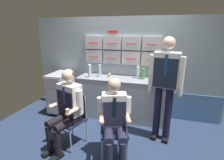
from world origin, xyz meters
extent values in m
cube|color=#24324F|center=(0.00, 0.00, -0.02)|extent=(4.80, 4.80, 0.04)
cube|color=#8FA0AC|center=(0.00, 1.38, 1.07)|extent=(4.20, 0.06, 2.15)
cube|color=#4E76A7|center=(0.00, 1.34, 0.30)|extent=(4.12, 0.01, 0.60)
cube|color=silver|center=(-0.66, 1.32, 1.30)|extent=(0.39, 0.06, 0.28)
cylinder|color=red|center=(-0.66, 1.28, 1.30)|extent=(0.22, 0.01, 0.01)
cube|color=#BDB5C2|center=(-0.24, 1.32, 1.30)|extent=(0.39, 0.06, 0.28)
cylinder|color=red|center=(-0.24, 1.28, 1.30)|extent=(0.22, 0.01, 0.01)
cube|color=silver|center=(0.18, 1.32, 1.30)|extent=(0.39, 0.06, 0.28)
cylinder|color=red|center=(0.18, 1.28, 1.30)|extent=(0.22, 0.01, 0.01)
cube|color=silver|center=(0.60, 1.32, 1.30)|extent=(0.39, 0.06, 0.28)
cylinder|color=red|center=(0.60, 1.28, 1.30)|extent=(0.22, 0.01, 0.01)
cube|color=silver|center=(-0.66, 1.32, 1.61)|extent=(0.39, 0.06, 0.28)
cylinder|color=red|center=(-0.66, 1.28, 1.61)|extent=(0.22, 0.01, 0.01)
cube|color=silver|center=(-0.24, 1.32, 1.61)|extent=(0.39, 0.06, 0.28)
cylinder|color=red|center=(-0.24, 1.28, 1.61)|extent=(0.22, 0.01, 0.01)
cube|color=silver|center=(0.18, 1.32, 1.61)|extent=(0.39, 0.06, 0.28)
cylinder|color=red|center=(0.18, 1.28, 1.61)|extent=(0.22, 0.01, 0.01)
cube|color=silver|center=(0.60, 1.32, 1.61)|extent=(0.39, 0.06, 0.28)
cylinder|color=red|center=(0.60, 1.28, 1.61)|extent=(0.22, 0.01, 0.01)
cube|color=red|center=(-0.23, 1.33, 1.84)|extent=(0.20, 0.02, 0.05)
cube|color=#989CA5|center=(0.05, 1.09, 0.44)|extent=(1.88, 0.52, 0.87)
cube|color=gray|center=(0.05, 1.09, 0.89)|extent=(1.91, 0.53, 0.03)
sphere|color=black|center=(-1.53, 0.70, 0.04)|extent=(0.07, 0.07, 0.07)
sphere|color=black|center=(-1.22, 0.70, 0.04)|extent=(0.07, 0.07, 0.07)
sphere|color=black|center=(-1.53, 1.25, 0.04)|extent=(0.07, 0.07, 0.07)
sphere|color=black|center=(-1.22, 1.25, 0.04)|extent=(0.07, 0.07, 0.07)
cube|color=#ADA9B6|center=(-1.38, 0.98, 0.50)|extent=(0.40, 0.64, 0.87)
cube|color=#9894A1|center=(-1.38, 0.65, 0.21)|extent=(0.35, 0.01, 0.23)
cube|color=#9894A1|center=(-1.38, 0.65, 0.50)|extent=(0.35, 0.01, 0.23)
cube|color=#9894A1|center=(-1.38, 0.65, 0.79)|extent=(0.35, 0.01, 0.23)
cylinder|color=#28282D|center=(-1.38, 0.68, 0.92)|extent=(0.32, 0.02, 0.02)
cylinder|color=#A8AAAF|center=(-0.78, -0.16, 0.21)|extent=(0.02, 0.02, 0.42)
cylinder|color=#A8AAAF|center=(-0.44, -0.28, 0.21)|extent=(0.02, 0.02, 0.42)
cylinder|color=#A8AAAF|center=(-0.67, 0.18, 0.21)|extent=(0.02, 0.02, 0.42)
cylinder|color=#A8AAAF|center=(-0.33, 0.06, 0.21)|extent=(0.02, 0.02, 0.42)
cube|color=#121932|center=(-0.56, -0.05, 0.44)|extent=(0.51, 0.51, 0.02)
cube|color=#121932|center=(-0.49, 0.13, 0.65)|extent=(0.36, 0.15, 0.40)
cylinder|color=#A8AAAF|center=(-0.67, 0.18, 0.65)|extent=(0.02, 0.02, 0.40)
cylinder|color=#A8AAAF|center=(-0.33, 0.06, 0.65)|extent=(0.02, 0.02, 0.40)
cube|color=black|center=(-0.78, -0.39, 0.03)|extent=(0.16, 0.24, 0.06)
cube|color=black|center=(-0.59, -0.45, 0.03)|extent=(0.16, 0.24, 0.06)
cylinder|color=black|center=(-0.76, -0.35, 0.27)|extent=(0.10, 0.10, 0.42)
cylinder|color=black|center=(-0.58, -0.42, 0.27)|extent=(0.10, 0.10, 0.42)
cylinder|color=black|center=(-0.71, -0.18, 0.50)|extent=(0.25, 0.42, 0.13)
cylinder|color=black|center=(-0.52, -0.25, 0.50)|extent=(0.25, 0.42, 0.13)
cube|color=black|center=(-0.56, -0.05, 0.51)|extent=(0.40, 0.30, 0.12)
cube|color=white|center=(-0.55, -0.03, 0.82)|extent=(0.42, 0.32, 0.50)
cube|color=black|center=(-0.58, -0.13, 0.78)|extent=(0.33, 0.12, 0.40)
cube|color=navy|center=(-0.59, -0.14, 0.91)|extent=(0.04, 0.02, 0.28)
cylinder|color=white|center=(-0.76, 0.04, 0.87)|extent=(0.08, 0.08, 0.27)
cylinder|color=beige|center=(-0.77, -0.07, 0.72)|extent=(0.15, 0.26, 0.07)
sphere|color=beige|center=(-0.81, -0.18, 0.72)|extent=(0.08, 0.08, 0.08)
cylinder|color=white|center=(-0.34, -0.10, 0.87)|extent=(0.08, 0.08, 0.27)
cylinder|color=beige|center=(-0.40, -0.20, 0.72)|extent=(0.15, 0.26, 0.07)
sphere|color=beige|center=(-0.44, -0.31, 0.72)|extent=(0.08, 0.08, 0.08)
cylinder|color=tan|center=(-0.44, -0.31, 0.76)|extent=(0.06, 0.06, 0.06)
sphere|color=beige|center=(-0.55, -0.03, 1.21)|extent=(0.20, 0.20, 0.20)
ellipsoid|color=brown|center=(-0.54, -0.01, 1.23)|extent=(0.24, 0.23, 0.14)
cylinder|color=#A8AAAF|center=(0.11, -0.37, 0.21)|extent=(0.02, 0.02, 0.42)
cylinder|color=#A8AAAF|center=(0.45, -0.25, 0.21)|extent=(0.02, 0.02, 0.42)
cylinder|color=#A8AAAF|center=(-0.01, -0.03, 0.21)|extent=(0.02, 0.02, 0.42)
cylinder|color=#A8AAAF|center=(0.33, 0.09, 0.21)|extent=(0.02, 0.02, 0.42)
cube|color=#121932|center=(0.22, -0.14, 0.44)|extent=(0.51, 0.51, 0.02)
cube|color=#121932|center=(0.16, 0.04, 0.65)|extent=(0.36, 0.15, 0.40)
cylinder|color=#A8AAAF|center=(-0.01, -0.03, 0.65)|extent=(0.02, 0.02, 0.40)
cylinder|color=#A8AAAF|center=(0.33, 0.09, 0.65)|extent=(0.02, 0.02, 0.40)
cylinder|color=#202138|center=(0.24, -0.48, 0.27)|extent=(0.10, 0.10, 0.42)
cylinder|color=#202138|center=(0.41, -0.42, 0.27)|extent=(0.10, 0.10, 0.42)
cylinder|color=#202138|center=(0.19, -0.32, 0.50)|extent=(0.24, 0.39, 0.13)
cylinder|color=#202138|center=(0.36, -0.26, 0.50)|extent=(0.24, 0.39, 0.13)
cube|color=#202138|center=(0.22, -0.14, 0.51)|extent=(0.37, 0.30, 0.12)
cube|color=white|center=(0.21, -0.12, 0.80)|extent=(0.39, 0.29, 0.46)
cube|color=#212239|center=(0.25, -0.21, 0.76)|extent=(0.30, 0.12, 0.37)
cube|color=black|center=(0.25, -0.22, 0.88)|extent=(0.04, 0.02, 0.26)
cylinder|color=white|center=(0.02, -0.19, 0.85)|extent=(0.08, 0.08, 0.25)
cylinder|color=#D4AB92|center=(0.07, -0.28, 0.70)|extent=(0.14, 0.24, 0.07)
sphere|color=#D4AB92|center=(0.11, -0.37, 0.70)|extent=(0.08, 0.08, 0.08)
cylinder|color=white|center=(0.40, -0.05, 0.85)|extent=(0.08, 0.08, 0.25)
cylinder|color=#D4AB92|center=(0.42, -0.16, 0.70)|extent=(0.14, 0.24, 0.07)
sphere|color=#D4AB92|center=(0.45, -0.26, 0.70)|extent=(0.08, 0.08, 0.08)
sphere|color=#D4AB92|center=(0.21, -0.12, 1.16)|extent=(0.18, 0.18, 0.18)
ellipsoid|color=black|center=(0.21, -0.11, 1.17)|extent=(0.22, 0.21, 0.13)
cube|color=black|center=(0.80, 0.53, 0.03)|extent=(0.13, 0.25, 0.06)
cube|color=black|center=(0.99, 0.50, 0.03)|extent=(0.13, 0.25, 0.06)
cylinder|color=#1A1731|center=(0.81, 0.56, 0.52)|extent=(0.12, 0.12, 0.92)
cylinder|color=#1A1731|center=(0.99, 0.53, 0.52)|extent=(0.12, 0.12, 0.92)
cube|color=white|center=(0.90, 0.54, 1.27)|extent=(0.43, 0.29, 0.57)
cube|color=#1C2838|center=(0.88, 0.43, 1.23)|extent=(0.36, 0.07, 0.48)
cube|color=navy|center=(0.88, 0.42, 1.37)|extent=(0.04, 0.01, 0.32)
cylinder|color=white|center=(0.66, 0.58, 1.18)|extent=(0.08, 0.08, 0.63)
sphere|color=beige|center=(0.66, 0.58, 0.86)|extent=(0.08, 0.08, 0.08)
cylinder|color=white|center=(1.13, 0.51, 1.18)|extent=(0.08, 0.08, 0.63)
sphere|color=beige|center=(1.13, 0.51, 0.86)|extent=(0.08, 0.08, 0.08)
sphere|color=beige|center=(0.90, 0.54, 1.69)|extent=(0.20, 0.20, 0.20)
ellipsoid|color=tan|center=(0.90, 0.56, 1.71)|extent=(0.22, 0.21, 0.14)
cylinder|color=#4E9B51|center=(0.47, 1.17, 1.01)|extent=(0.08, 0.08, 0.22)
cone|color=#4E9B51|center=(0.47, 1.17, 1.13)|extent=(0.08, 0.08, 0.02)
cylinder|color=red|center=(0.47, 1.17, 1.16)|extent=(0.04, 0.04, 0.02)
cylinder|color=silver|center=(0.36, 1.19, 1.02)|extent=(0.07, 0.07, 0.24)
cone|color=silver|center=(0.36, 1.19, 1.16)|extent=(0.07, 0.07, 0.02)
cylinder|color=silver|center=(0.36, 1.19, 1.18)|extent=(0.03, 0.03, 0.02)
cylinder|color=#ABD3E0|center=(-0.45, 1.09, 1.03)|extent=(0.06, 0.06, 0.26)
cone|color=#ABD3E0|center=(-0.45, 1.09, 1.17)|extent=(0.06, 0.06, 0.02)
cylinder|color=blue|center=(-0.45, 1.09, 1.19)|extent=(0.03, 0.03, 0.02)
cylinder|color=silver|center=(-0.63, 0.97, 1.04)|extent=(0.07, 0.07, 0.28)
cone|color=silver|center=(-0.63, 0.97, 1.19)|extent=(0.07, 0.07, 0.02)
cylinder|color=blue|center=(-0.63, 0.97, 1.21)|extent=(0.03, 0.03, 0.02)
cylinder|color=tan|center=(0.72, 1.22, 0.94)|extent=(0.06, 0.06, 0.09)
cylinder|color=#382114|center=(0.72, 1.22, 0.98)|extent=(0.05, 0.05, 0.01)
cylinder|color=tan|center=(-0.24, 1.12, 0.94)|extent=(0.06, 0.06, 0.08)
cylinder|color=#382114|center=(-0.24, 1.12, 0.97)|extent=(0.05, 0.05, 0.01)
camera|label=1|loc=(0.81, -2.28, 1.89)|focal=27.46mm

